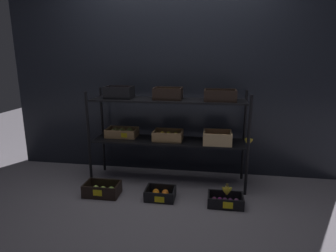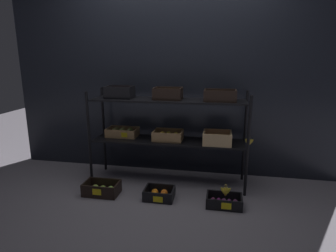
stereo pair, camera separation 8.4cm
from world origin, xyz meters
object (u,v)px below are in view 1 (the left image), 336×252
crate_ground_plum (225,201)px  banana_bunch_loose (227,190)px  display_rack (168,120)px  crate_ground_orange (160,194)px  crate_ground_apple_green (102,190)px

crate_ground_plum → banana_bunch_loose: size_ratio=2.89×
crate_ground_plum → banana_bunch_loose: (0.01, -0.01, 0.12)m
display_rack → crate_ground_plum: bearing=-35.8°
crate_ground_orange → display_rack: bearing=88.5°
crate_ground_orange → crate_ground_plum: (0.67, -0.03, -0.00)m
crate_ground_plum → banana_bunch_loose: bearing=-42.8°
crate_ground_apple_green → crate_ground_orange: 0.63m
crate_ground_orange → crate_ground_plum: crate_ground_orange is taller
crate_ground_orange → crate_ground_apple_green: bearing=-178.2°
display_rack → crate_ground_orange: display_rack is taller
crate_ground_apple_green → banana_bunch_loose: 1.31m
crate_ground_apple_green → crate_ground_orange: (0.63, 0.02, -0.01)m
display_rack → crate_ground_orange: 0.82m
display_rack → banana_bunch_loose: size_ratio=15.29×
display_rack → crate_ground_apple_green: (-0.64, -0.46, -0.69)m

